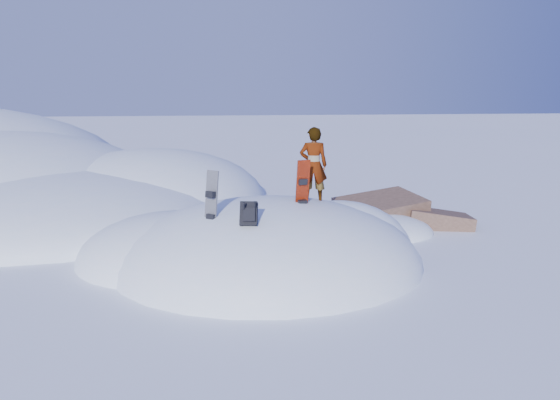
{
  "coord_description": "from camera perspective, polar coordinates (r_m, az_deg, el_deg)",
  "views": [
    {
      "loc": [
        -1.03,
        -11.82,
        4.04
      ],
      "look_at": [
        0.29,
        0.3,
        1.44
      ],
      "focal_mm": 35.0,
      "sensor_mm": 36.0,
      "label": 1
    }
  ],
  "objects": [
    {
      "name": "snowboard_dark",
      "position": [
        11.34,
        -7.24,
        -0.85
      ],
      "size": [
        0.37,
        0.36,
        1.59
      ],
      "rotation": [
        0.0,
        0.0,
        -0.69
      ],
      "color": "black",
      "rests_on": "snow_mound"
    },
    {
      "name": "snow_mound",
      "position": [
        12.74,
        -2.06,
        -6.45
      ],
      "size": [
        8.0,
        6.0,
        3.0
      ],
      "color": "white",
      "rests_on": "ground"
    },
    {
      "name": "person",
      "position": [
        12.6,
        3.51,
        3.65
      ],
      "size": [
        0.69,
        0.51,
        1.76
      ],
      "primitive_type": "imported",
      "rotation": [
        0.0,
        0.0,
        3.0
      ],
      "color": "slate",
      "rests_on": "snow_mound"
    },
    {
      "name": "ground",
      "position": [
        12.53,
        -1.18,
        -6.77
      ],
      "size": [
        120.0,
        120.0,
        0.0
      ],
      "primitive_type": "plane",
      "color": "white",
      "rests_on": "ground"
    },
    {
      "name": "rock_outcrop",
      "position": [
        16.08,
        11.18,
        -2.69
      ],
      "size": [
        4.68,
        4.41,
        1.68
      ],
      "color": "brown",
      "rests_on": "ground"
    },
    {
      "name": "backpack",
      "position": [
        10.77,
        -3.27,
        -1.49
      ],
      "size": [
        0.4,
        0.5,
        0.57
      ],
      "rotation": [
        0.0,
        0.0,
        -0.16
      ],
      "color": "black",
      "rests_on": "snow_mound"
    },
    {
      "name": "snowboard_red",
      "position": [
        12.07,
        2.33,
        0.59
      ],
      "size": [
        0.35,
        0.3,
        1.6
      ],
      "rotation": [
        0.0,
        0.0,
        0.27
      ],
      "color": "red",
      "rests_on": "snow_mound"
    },
    {
      "name": "gear_pile",
      "position": [
        11.64,
        -11.95,
        -8.01
      ],
      "size": [
        0.77,
        0.59,
        0.2
      ],
      "rotation": [
        0.0,
        0.0,
        0.16
      ],
      "color": "black",
      "rests_on": "ground"
    }
  ]
}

